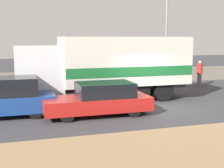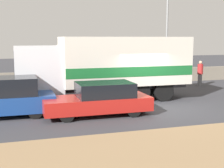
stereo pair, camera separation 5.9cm
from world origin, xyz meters
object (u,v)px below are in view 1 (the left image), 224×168
(car_sedan_second, at_px, (3,98))
(box_truck, at_px, (109,65))
(street_lamp, at_px, (166,31))
(pedestrian, at_px, (200,73))
(car_hatchback, at_px, (99,99))

(car_sedan_second, bearing_deg, box_truck, -159.41)
(box_truck, height_order, car_sedan_second, box_truck)
(box_truck, distance_m, car_sedan_second, 5.66)
(car_sedan_second, bearing_deg, street_lamp, -148.20)
(car_sedan_second, xyz_separation_m, pedestrian, (12.65, 5.03, 0.11))
(box_truck, relative_size, car_sedan_second, 1.99)
(pedestrian, bearing_deg, box_truck, -157.59)
(street_lamp, bearing_deg, car_hatchback, -132.25)
(street_lamp, distance_m, car_sedan_second, 13.21)
(box_truck, height_order, pedestrian, box_truck)
(car_sedan_second, height_order, pedestrian, pedestrian)
(car_sedan_second, bearing_deg, car_hatchback, 166.44)
(box_truck, xyz_separation_m, pedestrian, (7.45, 3.07, -0.97))
(box_truck, bearing_deg, street_lamp, -139.92)
(car_hatchback, bearing_deg, box_truck, -113.82)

